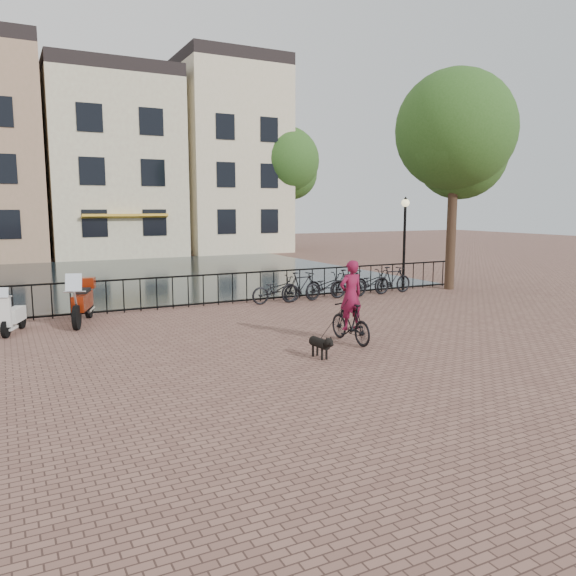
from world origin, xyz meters
name	(u,v)px	position (x,y,z in m)	size (l,w,h in m)	color
ground	(356,367)	(0.00, 0.00, 0.00)	(100.00, 100.00, 0.00)	brown
canal_water	(151,274)	(0.00, 17.30, 0.00)	(20.00, 20.00, 0.00)	black
railing	(218,289)	(0.00, 8.00, 0.50)	(20.00, 0.05, 1.02)	black
canal_house_mid	(110,165)	(0.50, 30.00, 5.90)	(8.00, 9.50, 11.80)	#BFAF90
canal_house_right	(224,158)	(8.50, 30.00, 6.65)	(7.00, 9.00, 13.30)	beige
tree_near_right	(455,131)	(9.20, 7.30, 5.97)	(4.48, 4.48, 8.24)	black
tree_far_right	(285,161)	(12.00, 27.00, 6.35)	(4.76, 4.76, 8.76)	black
lamp_post	(405,228)	(7.20, 7.60, 2.38)	(0.30, 0.30, 3.45)	black
cyclist	(351,306)	(1.01, 1.75, 0.86)	(0.72, 1.66, 2.27)	black
dog	(320,346)	(-0.32, 0.90, 0.26)	(0.30, 0.77, 0.51)	black
motorcycle	(82,296)	(-4.30, 6.87, 0.76)	(1.15, 2.17, 1.51)	maroon
scooter	(13,308)	(-6.02, 6.45, 0.64)	(0.85, 1.42, 1.27)	silver
parked_bike_0	(276,290)	(1.80, 7.40, 0.45)	(0.60, 1.72, 0.90)	black
parked_bike_1	(302,286)	(2.75, 7.40, 0.50)	(0.47, 1.66, 1.00)	black
parked_bike_2	(326,286)	(3.70, 7.40, 0.45)	(0.60, 1.72, 0.90)	black
parked_bike_3	(349,283)	(4.65, 7.40, 0.50)	(0.47, 1.66, 1.00)	black
parked_bike_4	(371,283)	(5.60, 7.40, 0.45)	(0.60, 1.72, 0.90)	black
parked_bike_5	(393,280)	(6.55, 7.40, 0.50)	(0.47, 1.66, 1.00)	black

